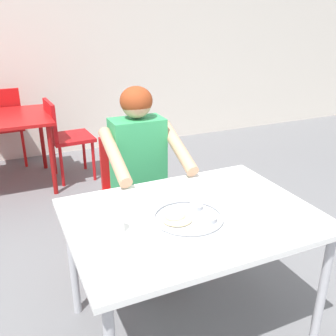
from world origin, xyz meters
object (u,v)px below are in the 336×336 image
table_foreground (191,226)px  chair_foreground (133,187)px  drinking_cup (115,222)px  diner_foreground (143,166)px  thali_tray (188,217)px  chair_red_far (3,122)px  chair_red_right (63,133)px

table_foreground → chair_foreground: size_ratio=1.42×
table_foreground → drinking_cup: size_ratio=12.75×
drinking_cup → diner_foreground: bearing=60.5°
thali_tray → drinking_cup: drinking_cup is taller
drinking_cup → chair_red_far: bearing=97.1°
thali_tray → chair_red_far: chair_red_far is taller
diner_foreground → chair_red_far: diner_foreground is taller
chair_red_right → chair_red_far: (-0.54, 0.62, 0.02)m
table_foreground → drinking_cup: bearing=-178.4°
table_foreground → drinking_cup: (-0.39, -0.01, 0.12)m
thali_tray → chair_foreground: bearing=87.3°
drinking_cup → chair_red_far: chair_red_far is taller
chair_foreground → chair_red_right: (-0.22, 1.49, 0.01)m
table_foreground → drinking_cup: 0.40m
thali_tray → diner_foreground: bearing=86.6°
drinking_cup → chair_foreground: chair_foreground is taller
table_foreground → diner_foreground: (0.00, 0.68, 0.07)m
thali_tray → diner_foreground: size_ratio=0.28×
diner_foreground → chair_red_right: (-0.22, 1.71, -0.22)m
table_foreground → chair_red_far: bearing=104.2°
chair_red_right → chair_red_far: 0.82m
chair_red_right → diner_foreground: bearing=-82.6°
table_foreground → thali_tray: size_ratio=3.54×
drinking_cup → thali_tray: bearing=-5.1°
drinking_cup → table_foreground: bearing=1.6°
table_foreground → chair_red_right: bearing=95.2°
table_foreground → chair_red_right: 2.41m
table_foreground → chair_foreground: bearing=89.7°
diner_foreground → chair_red_right: 1.74m
table_foreground → chair_red_far: (-0.76, 3.01, -0.13)m
drinking_cup → chair_foreground: 1.03m
table_foreground → chair_foreground: chair_foreground is taller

